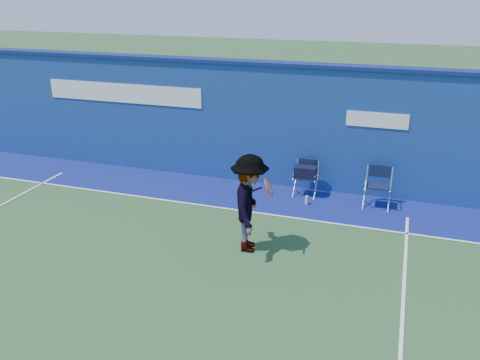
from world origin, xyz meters
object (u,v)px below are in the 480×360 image
(water_bottle, at_px, (307,200))
(tennis_player, at_px, (250,204))
(directors_chair_right, at_px, (377,195))
(directors_chair_left, at_px, (306,181))

(water_bottle, bearing_deg, tennis_player, -104.82)
(directors_chair_right, bearing_deg, tennis_player, -127.76)
(water_bottle, bearing_deg, directors_chair_right, 14.53)
(water_bottle, relative_size, tennis_player, 0.11)
(water_bottle, bearing_deg, directors_chair_left, 105.06)
(water_bottle, xyz_separation_m, tennis_player, (-0.64, -2.43, 0.85))
(directors_chair_right, distance_m, tennis_player, 3.64)
(directors_chair_left, xyz_separation_m, tennis_player, (-0.49, -2.98, 0.59))
(water_bottle, distance_m, tennis_player, 2.65)
(tennis_player, bearing_deg, directors_chair_left, 80.57)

